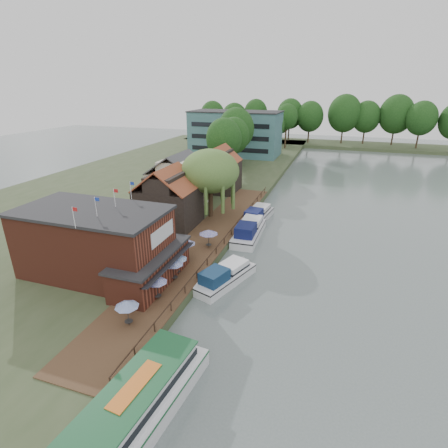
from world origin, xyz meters
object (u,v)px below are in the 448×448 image
(umbrella_3, at_px, (177,265))
(cottage_c, at_px, (219,169))
(umbrella_0, at_px, (128,313))
(umbrella_4, at_px, (186,249))
(willow, at_px, (210,184))
(pub, at_px, (111,244))
(cottage_b, at_px, (179,179))
(cottage_a, at_px, (168,197))
(umbrella_5, at_px, (209,239))
(tour_boat, at_px, (130,412))
(cruiser_0, at_px, (225,274))
(umbrella_1, at_px, (157,288))
(hotel_block, at_px, (235,133))
(umbrella_2, at_px, (174,270))
(cruiser_2, at_px, (258,214))
(swan, at_px, (173,365))
(cruiser_1, at_px, (249,229))

(umbrella_3, bearing_deg, cottage_c, 101.26)
(umbrella_0, relative_size, umbrella_4, 1.00)
(willow, bearing_deg, pub, -99.93)
(umbrella_4, bearing_deg, cottage_b, 116.93)
(umbrella_3, distance_m, umbrella_4, 3.89)
(cottage_a, xyz_separation_m, umbrella_5, (8.18, -5.55, -2.96))
(cottage_c, relative_size, tour_boat, 0.61)
(cottage_b, distance_m, cruiser_0, 26.49)
(umbrella_4, bearing_deg, umbrella_3, -80.28)
(umbrella_4, bearing_deg, umbrella_1, -83.77)
(cottage_a, bearing_deg, hotel_block, 97.13)
(umbrella_3, bearing_deg, tour_boat, -73.69)
(hotel_block, distance_m, cottage_c, 37.90)
(cottage_c, bearing_deg, umbrella_5, -73.70)
(umbrella_2, bearing_deg, hotel_block, 101.77)
(cottage_a, bearing_deg, umbrella_5, -34.17)
(umbrella_3, distance_m, cruiser_2, 21.48)
(pub, bearing_deg, hotel_block, 96.43)
(umbrella_5, bearing_deg, umbrella_4, -112.58)
(umbrella_1, height_order, tour_boat, umbrella_1)
(cruiser_0, bearing_deg, umbrella_4, 177.37)
(pub, relative_size, cottage_a, 2.33)
(willow, bearing_deg, umbrella_5, -70.78)
(umbrella_0, distance_m, swan, 5.89)
(willow, height_order, tour_boat, willow)
(umbrella_2, relative_size, umbrella_3, 1.00)
(hotel_block, relative_size, willow, 2.44)
(umbrella_3, distance_m, cruiser_1, 15.00)
(umbrella_3, distance_m, tour_boat, 17.32)
(umbrella_1, height_order, swan, umbrella_1)
(hotel_block, xyz_separation_m, cruiser_0, (19.22, -67.28, -6.00))
(cottage_c, relative_size, cruiser_2, 0.86)
(cottage_b, relative_size, cottage_c, 1.13)
(umbrella_1, height_order, cruiser_0, umbrella_1)
(cottage_b, xyz_separation_m, umbrella_4, (9.70, -19.10, -2.96))
(pub, bearing_deg, umbrella_1, -22.05)
(cottage_a, xyz_separation_m, swan, (12.28, -24.02, -5.03))
(pub, distance_m, cottage_c, 34.01)
(willow, xyz_separation_m, swan, (7.78, -29.02, -5.99))
(pub, distance_m, hotel_block, 71.49)
(pub, relative_size, umbrella_4, 8.42)
(umbrella_4, bearing_deg, hotel_block, 101.89)
(cottage_b, bearing_deg, willow, -33.69)
(pub, xyz_separation_m, cruiser_0, (11.22, 3.72, -3.50))
(hotel_block, xyz_separation_m, umbrella_0, (14.19, -77.91, -4.86))
(pub, height_order, cruiser_2, pub)
(umbrella_5, height_order, cruiser_1, umbrella_5)
(cottage_a, height_order, umbrella_2, cottage_a)
(cottage_a, height_order, cottage_c, same)
(umbrella_3, bearing_deg, cruiser_1, 73.80)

